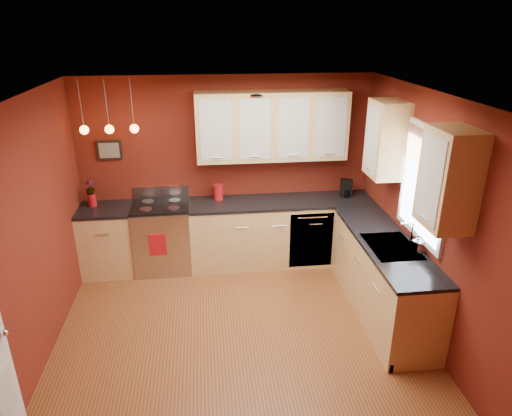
{
  "coord_description": "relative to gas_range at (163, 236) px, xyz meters",
  "views": [
    {
      "loc": [
        -0.31,
        -3.97,
        3.24
      ],
      "look_at": [
        0.28,
        1.0,
        1.18
      ],
      "focal_mm": 32.0,
      "sensor_mm": 36.0,
      "label": 1
    }
  ],
  "objects": [
    {
      "name": "floor",
      "position": [
        0.92,
        -1.8,
        -0.48
      ],
      "size": [
        4.2,
        4.2,
        0.0
      ],
      "primitive_type": "plane",
      "color": "brown",
      "rests_on": "ground"
    },
    {
      "name": "ceiling",
      "position": [
        0.92,
        -1.8,
        2.12
      ],
      "size": [
        4.0,
        4.2,
        0.02
      ],
      "primitive_type": "cube",
      "color": "silver",
      "rests_on": "wall_back"
    },
    {
      "name": "wall_back",
      "position": [
        0.92,
        0.3,
        0.82
      ],
      "size": [
        4.0,
        0.02,
        2.6
      ],
      "primitive_type": "cube",
      "color": "maroon",
      "rests_on": "floor"
    },
    {
      "name": "wall_front",
      "position": [
        0.92,
        -3.9,
        0.82
      ],
      "size": [
        4.0,
        0.02,
        2.6
      ],
      "primitive_type": "cube",
      "color": "maroon",
      "rests_on": "floor"
    },
    {
      "name": "wall_left",
      "position": [
        -1.08,
        -1.8,
        0.82
      ],
      "size": [
        0.02,
        4.2,
        2.6
      ],
      "primitive_type": "cube",
      "color": "maroon",
      "rests_on": "floor"
    },
    {
      "name": "wall_right",
      "position": [
        2.92,
        -1.8,
        0.82
      ],
      "size": [
        0.02,
        4.2,
        2.6
      ],
      "primitive_type": "cube",
      "color": "maroon",
      "rests_on": "floor"
    },
    {
      "name": "base_cabinets_back_left",
      "position": [
        -0.73,
        -0.0,
        -0.03
      ],
      "size": [
        0.7,
        0.6,
        0.9
      ],
      "primitive_type": "cube",
      "color": "#E6C07B",
      "rests_on": "floor"
    },
    {
      "name": "base_cabinets_back_right",
      "position": [
        1.65,
        -0.0,
        -0.03
      ],
      "size": [
        2.54,
        0.6,
        0.9
      ],
      "primitive_type": "cube",
      "color": "#E6C07B",
      "rests_on": "floor"
    },
    {
      "name": "base_cabinets_right",
      "position": [
        2.62,
        -1.35,
        -0.03
      ],
      "size": [
        0.6,
        2.1,
        0.9
      ],
      "primitive_type": "cube",
      "color": "#E6C07B",
      "rests_on": "floor"
    },
    {
      "name": "counter_back_left",
      "position": [
        -0.73,
        -0.0,
        0.44
      ],
      "size": [
        0.7,
        0.62,
        0.04
      ],
      "primitive_type": "cube",
      "color": "black",
      "rests_on": "base_cabinets_back_left"
    },
    {
      "name": "counter_back_right",
      "position": [
        1.65,
        -0.0,
        0.44
      ],
      "size": [
        2.54,
        0.62,
        0.04
      ],
      "primitive_type": "cube",
      "color": "black",
      "rests_on": "base_cabinets_back_right"
    },
    {
      "name": "counter_right",
      "position": [
        2.62,
        -1.35,
        0.44
      ],
      "size": [
        0.62,
        2.1,
        0.04
      ],
      "primitive_type": "cube",
      "color": "black",
      "rests_on": "base_cabinets_right"
    },
    {
      "name": "gas_range",
      "position": [
        0.0,
        0.0,
        0.0
      ],
      "size": [
        0.76,
        0.64,
        1.11
      ],
      "color": "#B5B5BA",
      "rests_on": "floor"
    },
    {
      "name": "dishwasher_front",
      "position": [
        2.02,
        -0.29,
        -0.03
      ],
      "size": [
        0.6,
        0.02,
        0.8
      ],
      "primitive_type": "cube",
      "color": "#B5B5BA",
      "rests_on": "base_cabinets_back_right"
    },
    {
      "name": "sink",
      "position": [
        2.62,
        -1.5,
        0.43
      ],
      "size": [
        0.5,
        0.7,
        0.33
      ],
      "color": "gray",
      "rests_on": "counter_right"
    },
    {
      "name": "window",
      "position": [
        2.89,
        -1.5,
        1.21
      ],
      "size": [
        0.06,
        1.02,
        1.22
      ],
      "color": "white",
      "rests_on": "wall_right"
    },
    {
      "name": "upper_cabinets_back",
      "position": [
        1.52,
        0.12,
        1.47
      ],
      "size": [
        2.0,
        0.35,
        0.9
      ],
      "primitive_type": "cube",
      "color": "#E6C07B",
      "rests_on": "wall_back"
    },
    {
      "name": "upper_cabinets_right",
      "position": [
        2.75,
        -1.48,
        1.47
      ],
      "size": [
        0.35,
        1.95,
        0.9
      ],
      "primitive_type": "cube",
      "color": "#E6C07B",
      "rests_on": "wall_right"
    },
    {
      "name": "wall_picture",
      "position": [
        -0.63,
        0.28,
        1.17
      ],
      "size": [
        0.32,
        0.03,
        0.26
      ],
      "primitive_type": "cube",
      "color": "black",
      "rests_on": "wall_back"
    },
    {
      "name": "pendant_lights",
      "position": [
        -0.53,
        -0.05,
        1.53
      ],
      "size": [
        0.71,
        0.11,
        0.66
      ],
      "color": "gray",
      "rests_on": "ceiling"
    },
    {
      "name": "red_canister",
      "position": [
        0.79,
        0.14,
        0.57
      ],
      "size": [
        0.14,
        0.14,
        0.21
      ],
      "color": "#AD1218",
      "rests_on": "counter_back_right"
    },
    {
      "name": "red_vase",
      "position": [
        -0.9,
        0.09,
        0.54
      ],
      "size": [
        0.11,
        0.11,
        0.17
      ],
      "primitive_type": "cylinder",
      "color": "#AD1218",
      "rests_on": "counter_back_left"
    },
    {
      "name": "flowers",
      "position": [
        -0.9,
        0.09,
        0.72
      ],
      "size": [
        0.13,
        0.13,
        0.21
      ],
      "primitive_type": "imported",
      "rotation": [
        0.0,
        0.0,
        -0.17
      ],
      "color": "#AD1218",
      "rests_on": "red_vase"
    },
    {
      "name": "coffee_maker",
      "position": [
        2.58,
        0.06,
        0.57
      ],
      "size": [
        0.2,
        0.19,
        0.24
      ],
      "rotation": [
        0.0,
        0.0,
        -0.25
      ],
      "color": "black",
      "rests_on": "counter_back_right"
    },
    {
      "name": "soap_pump",
      "position": [
        2.82,
        -1.68,
        0.56
      ],
      "size": [
        0.12,
        0.12,
        0.21
      ],
      "primitive_type": "imported",
      "rotation": [
        0.0,
        0.0,
        0.37
      ],
      "color": "white",
      "rests_on": "counter_right"
    },
    {
      "name": "dish_towel",
      "position": [
        -0.04,
        -0.33,
        0.04
      ],
      "size": [
        0.23,
        0.02,
        0.31
      ],
      "primitive_type": "cube",
      "color": "#AD1218",
      "rests_on": "gas_range"
    }
  ]
}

